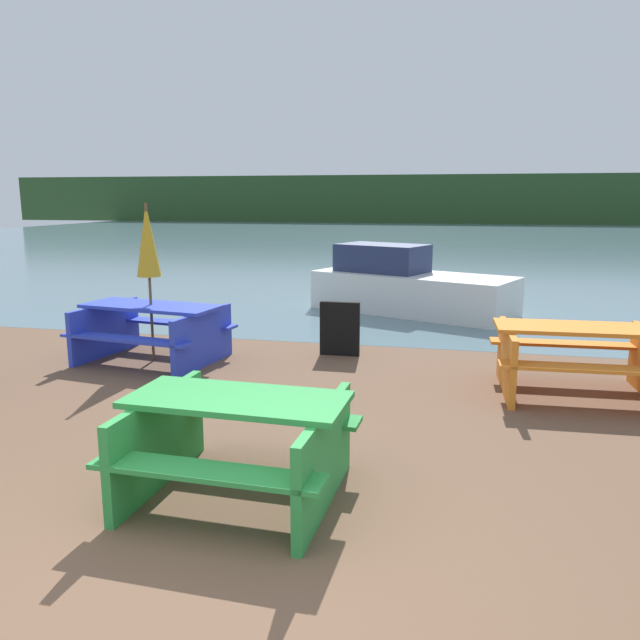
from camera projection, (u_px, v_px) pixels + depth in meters
ground_plane at (178, 599)px, 3.41m from camera, size 60.00×60.00×0.00m
water at (433, 238)px, 33.19m from camera, size 60.00×50.00×0.00m
far_treeline at (445, 199)px, 51.94m from camera, size 80.00×1.60×4.00m
picnic_table_green at (238, 437)px, 4.52m from camera, size 1.63×1.44×0.76m
picnic_table_orange at (578, 353)px, 6.85m from camera, size 1.84×1.44×0.78m
picnic_table_blue at (152, 327)px, 8.30m from camera, size 2.02×1.64×0.76m
umbrella_gold at (148, 241)px, 8.08m from camera, size 0.31×0.31×2.09m
boat at (407, 287)px, 11.86m from camera, size 4.01×2.75×1.27m
signboard at (340, 329)px, 8.60m from camera, size 0.55×0.08×0.75m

